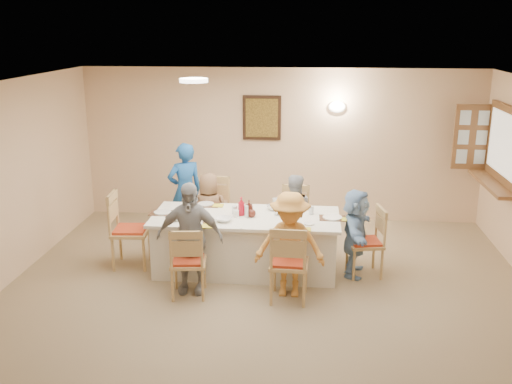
# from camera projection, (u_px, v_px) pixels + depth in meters

# --- Properties ---
(ground) EXTENTS (7.00, 7.00, 0.00)m
(ground) POSITION_uv_depth(u_px,v_px,m) (262.00, 318.00, 6.36)
(ground) COLOR #7C694D
(room_walls) EXTENTS (7.00, 7.00, 7.00)m
(room_walls) POSITION_uv_depth(u_px,v_px,m) (262.00, 187.00, 5.94)
(room_walls) COLOR beige
(room_walls) RESTS_ON ground
(wall_picture) EXTENTS (0.62, 0.05, 0.72)m
(wall_picture) POSITION_uv_depth(u_px,v_px,m) (262.00, 118.00, 9.22)
(wall_picture) COLOR #382013
(wall_picture) RESTS_ON room_walls
(wall_sconce) EXTENTS (0.26, 0.09, 0.18)m
(wall_sconce) POSITION_uv_depth(u_px,v_px,m) (337.00, 107.00, 9.04)
(wall_sconce) COLOR white
(wall_sconce) RESTS_ON room_walls
(ceiling_light) EXTENTS (0.36, 0.36, 0.05)m
(ceiling_light) POSITION_uv_depth(u_px,v_px,m) (194.00, 80.00, 7.19)
(ceiling_light) COLOR white
(ceiling_light) RESTS_ON room_walls
(serving_hatch) EXTENTS (0.06, 1.50, 1.15)m
(serving_hatch) POSITION_uv_depth(u_px,v_px,m) (506.00, 148.00, 7.95)
(serving_hatch) COLOR brown
(serving_hatch) RESTS_ON room_walls
(hatch_sill) EXTENTS (0.30, 1.50, 0.05)m
(hatch_sill) POSITION_uv_depth(u_px,v_px,m) (493.00, 184.00, 8.10)
(hatch_sill) COLOR brown
(hatch_sill) RESTS_ON room_walls
(shutter_door) EXTENTS (0.55, 0.04, 1.00)m
(shutter_door) POSITION_uv_depth(u_px,v_px,m) (472.00, 137.00, 8.70)
(shutter_door) COLOR brown
(shutter_door) RESTS_ON room_walls
(dining_table) EXTENTS (2.43, 1.03, 0.76)m
(dining_table) POSITION_uv_depth(u_px,v_px,m) (246.00, 243.00, 7.51)
(dining_table) COLOR white
(dining_table) RESTS_ON ground
(chair_back_left) EXTENTS (0.57, 0.57, 1.03)m
(chair_back_left) POSITION_uv_depth(u_px,v_px,m) (211.00, 213.00, 8.29)
(chair_back_left) COLOR tan
(chair_back_left) RESTS_ON ground
(chair_back_right) EXTENTS (0.49, 0.49, 0.93)m
(chair_back_right) POSITION_uv_depth(u_px,v_px,m) (293.00, 219.00, 8.20)
(chair_back_right) COLOR tan
(chair_back_right) RESTS_ON ground
(chair_front_left) EXTENTS (0.48, 0.48, 0.90)m
(chair_front_left) POSITION_uv_depth(u_px,v_px,m) (188.00, 260.00, 6.78)
(chair_front_left) COLOR tan
(chair_front_left) RESTS_ON ground
(chair_front_right) EXTENTS (0.48, 0.48, 0.96)m
(chair_front_right) POSITION_uv_depth(u_px,v_px,m) (289.00, 262.00, 6.66)
(chair_front_right) COLOR tan
(chair_front_right) RESTS_ON ground
(chair_left_end) EXTENTS (0.53, 0.53, 1.03)m
(chair_left_end) POSITION_uv_depth(u_px,v_px,m) (131.00, 229.00, 7.61)
(chair_left_end) COLOR tan
(chair_left_end) RESTS_ON ground
(chair_right_end) EXTENTS (0.51, 0.51, 0.91)m
(chair_right_end) POSITION_uv_depth(u_px,v_px,m) (365.00, 242.00, 7.35)
(chair_right_end) COLOR tan
(chair_right_end) RESTS_ON ground
(diner_back_left) EXTENTS (0.66, 0.52, 1.14)m
(diner_back_left) POSITION_uv_depth(u_px,v_px,m) (209.00, 212.00, 8.16)
(diner_back_left) COLOR brown
(diner_back_left) RESTS_ON ground
(diner_back_right) EXTENTS (0.67, 0.57, 1.15)m
(diner_back_right) POSITION_uv_depth(u_px,v_px,m) (293.00, 214.00, 8.05)
(diner_back_right) COLOR #9BA0A9
(diner_back_right) RESTS_ON ground
(diner_front_left) EXTENTS (0.81, 0.34, 1.38)m
(diner_front_left) POSITION_uv_depth(u_px,v_px,m) (190.00, 238.00, 6.83)
(diner_front_left) COLOR #9C9C9C
(diner_front_left) RESTS_ON ground
(diner_front_right) EXTENTS (0.87, 0.54, 1.29)m
(diner_front_right) POSITION_uv_depth(u_px,v_px,m) (290.00, 245.00, 6.73)
(diner_front_right) COLOR gold
(diner_front_right) RESTS_ON ground
(diner_right_end) EXTENTS (1.16, 0.62, 1.15)m
(diner_right_end) POSITION_uv_depth(u_px,v_px,m) (355.00, 232.00, 7.33)
(diner_right_end) COLOR #8EB8E4
(diner_right_end) RESTS_ON ground
(caregiver) EXTENTS (0.85, 0.83, 1.47)m
(caregiver) POSITION_uv_depth(u_px,v_px,m) (185.00, 191.00, 8.60)
(caregiver) COLOR #1F5DAE
(caregiver) RESTS_ON ground
(placemat_fl) EXTENTS (0.34, 0.25, 0.01)m
(placemat_fl) POSITION_uv_depth(u_px,v_px,m) (194.00, 225.00, 7.06)
(placemat_fl) COLOR #472B19
(placemat_fl) RESTS_ON dining_table
(plate_fl) EXTENTS (0.22, 0.22, 0.01)m
(plate_fl) POSITION_uv_depth(u_px,v_px,m) (194.00, 224.00, 7.05)
(plate_fl) COLOR white
(plate_fl) RESTS_ON dining_table
(napkin_fl) EXTENTS (0.15, 0.15, 0.01)m
(napkin_fl) POSITION_uv_depth(u_px,v_px,m) (207.00, 226.00, 6.99)
(napkin_fl) COLOR yellow
(napkin_fl) RESTS_ON dining_table
(placemat_fr) EXTENTS (0.32, 0.24, 0.01)m
(placemat_fr) POSITION_uv_depth(u_px,v_px,m) (291.00, 228.00, 6.95)
(placemat_fr) COLOR #472B19
(placemat_fr) RESTS_ON dining_table
(plate_fr) EXTENTS (0.24, 0.24, 0.01)m
(plate_fr) POSITION_uv_depth(u_px,v_px,m) (291.00, 227.00, 6.94)
(plate_fr) COLOR white
(plate_fr) RESTS_ON dining_table
(napkin_fr) EXTENTS (0.13, 0.13, 0.01)m
(napkin_fr) POSITION_uv_depth(u_px,v_px,m) (305.00, 229.00, 6.88)
(napkin_fr) COLOR yellow
(napkin_fr) RESTS_ON dining_table
(placemat_bl) EXTENTS (0.37, 0.27, 0.01)m
(placemat_bl) POSITION_uv_depth(u_px,v_px,m) (206.00, 204.00, 7.86)
(placemat_bl) COLOR #472B19
(placemat_bl) RESTS_ON dining_table
(plate_bl) EXTENTS (0.22, 0.22, 0.01)m
(plate_bl) POSITION_uv_depth(u_px,v_px,m) (206.00, 204.00, 7.86)
(plate_bl) COLOR white
(plate_bl) RESTS_ON dining_table
(napkin_bl) EXTENTS (0.14, 0.14, 0.01)m
(napkin_bl) POSITION_uv_depth(u_px,v_px,m) (218.00, 205.00, 7.79)
(napkin_bl) COLOR yellow
(napkin_bl) RESTS_ON dining_table
(placemat_br) EXTENTS (0.34, 0.25, 0.01)m
(placemat_br) POSITION_uv_depth(u_px,v_px,m) (293.00, 207.00, 7.75)
(placemat_br) COLOR #472B19
(placemat_br) RESTS_ON dining_table
(plate_br) EXTENTS (0.25, 0.25, 0.02)m
(plate_br) POSITION_uv_depth(u_px,v_px,m) (293.00, 206.00, 7.75)
(plate_br) COLOR white
(plate_br) RESTS_ON dining_table
(napkin_br) EXTENTS (0.14, 0.14, 0.01)m
(napkin_br) POSITION_uv_depth(u_px,v_px,m) (306.00, 208.00, 7.68)
(napkin_br) COLOR yellow
(napkin_br) RESTS_ON dining_table
(placemat_le) EXTENTS (0.34, 0.25, 0.01)m
(placemat_le) POSITION_uv_depth(u_px,v_px,m) (163.00, 213.00, 7.50)
(placemat_le) COLOR #472B19
(placemat_le) RESTS_ON dining_table
(plate_le) EXTENTS (0.23, 0.23, 0.01)m
(plate_le) POSITION_uv_depth(u_px,v_px,m) (163.00, 212.00, 7.50)
(plate_le) COLOR white
(plate_le) RESTS_ON dining_table
(napkin_le) EXTENTS (0.14, 0.14, 0.01)m
(napkin_le) POSITION_uv_depth(u_px,v_px,m) (175.00, 214.00, 7.44)
(napkin_le) COLOR yellow
(napkin_le) RESTS_ON dining_table
(placemat_re) EXTENTS (0.33, 0.25, 0.01)m
(placemat_re) POSITION_uv_depth(u_px,v_px,m) (332.00, 218.00, 7.30)
(placemat_re) COLOR #472B19
(placemat_re) RESTS_ON dining_table
(plate_re) EXTENTS (0.25, 0.25, 0.02)m
(plate_re) POSITION_uv_depth(u_px,v_px,m) (332.00, 217.00, 7.30)
(plate_re) COLOR white
(plate_re) RESTS_ON dining_table
(napkin_re) EXTENTS (0.13, 0.13, 0.01)m
(napkin_re) POSITION_uv_depth(u_px,v_px,m) (347.00, 219.00, 7.24)
(napkin_re) COLOR yellow
(napkin_re) RESTS_ON dining_table
(teacup_a) EXTENTS (0.14, 0.14, 0.08)m
(teacup_a) POSITION_uv_depth(u_px,v_px,m) (177.00, 218.00, 7.18)
(teacup_a) COLOR white
(teacup_a) RESTS_ON dining_table
(teacup_b) EXTENTS (0.16, 0.16, 0.09)m
(teacup_b) POSITION_uv_depth(u_px,v_px,m) (276.00, 202.00, 7.84)
(teacup_b) COLOR white
(teacup_b) RESTS_ON dining_table
(bowl_a) EXTENTS (0.33, 0.33, 0.05)m
(bowl_a) POSITION_uv_depth(u_px,v_px,m) (224.00, 219.00, 7.18)
(bowl_a) COLOR white
(bowl_a) RESTS_ON dining_table
(bowl_b) EXTENTS (0.28, 0.28, 0.06)m
(bowl_b) POSITION_uv_depth(u_px,v_px,m) (274.00, 208.00, 7.64)
(bowl_b) COLOR white
(bowl_b) RESTS_ON dining_table
(condiment_ketchup) EXTENTS (0.14, 0.14, 0.25)m
(condiment_ketchup) POSITION_uv_depth(u_px,v_px,m) (241.00, 206.00, 7.39)
(condiment_ketchup) COLOR red
(condiment_ketchup) RESTS_ON dining_table
(condiment_brown) EXTENTS (0.12, 0.13, 0.19)m
(condiment_brown) POSITION_uv_depth(u_px,v_px,m) (249.00, 207.00, 7.43)
(condiment_brown) COLOR #4E1D14
(condiment_brown) RESTS_ON dining_table
(condiment_malt) EXTENTS (0.12, 0.12, 0.14)m
(condiment_malt) POSITION_uv_depth(u_px,v_px,m) (252.00, 212.00, 7.34)
(condiment_malt) COLOR #4E1D14
(condiment_malt) RESTS_ON dining_table
(drinking_glass) EXTENTS (0.07, 0.07, 0.11)m
(drinking_glass) POSITION_uv_depth(u_px,v_px,m) (235.00, 210.00, 7.45)
(drinking_glass) COLOR silver
(drinking_glass) RESTS_ON dining_table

